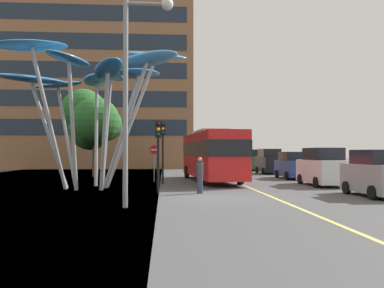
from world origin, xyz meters
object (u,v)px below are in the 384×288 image
at_px(street_lamp, 137,72).
at_px(no_entry_sign, 154,157).
at_px(traffic_light_kerb_near, 158,141).
at_px(car_far_side, 252,161).
at_px(car_side_street, 269,162).
at_px(leaf_sculpture, 97,78).
at_px(car_parked_near, 377,174).
at_px(car_parked_far, 293,166).
at_px(pedestrian, 200,175).
at_px(traffic_light_kerb_far, 163,140).
at_px(red_bus, 211,153).
at_px(car_parked_mid, 323,168).

bearing_deg(street_lamp, no_entry_sign, 88.57).
xyz_separation_m(traffic_light_kerb_near, car_far_side, (9.94, 24.01, -1.45)).
bearing_deg(car_side_street, car_far_side, 90.64).
bearing_deg(leaf_sculpture, car_far_side, 56.39).
distance_m(car_parked_near, car_far_side, 26.02).
bearing_deg(car_far_side, traffic_light_kerb_near, -112.49).
bearing_deg(car_parked_far, pedestrian, -127.75).
bearing_deg(pedestrian, car_parked_far, 52.25).
xyz_separation_m(traffic_light_kerb_near, street_lamp, (-0.69, -4.81, 2.34)).
xyz_separation_m(street_lamp, no_entry_sign, (0.31, 12.61, -3.23)).
distance_m(car_parked_near, pedestrian, 8.04).
bearing_deg(pedestrian, car_side_street, 65.19).
bearing_deg(traffic_light_kerb_far, no_entry_sign, 104.66).
distance_m(red_bus, traffic_light_kerb_far, 4.07).
distance_m(car_parked_far, no_entry_sign, 10.63).
height_order(red_bus, car_parked_far, red_bus).
height_order(car_parked_far, car_side_street, car_side_street).
height_order(traffic_light_kerb_near, street_lamp, street_lamp).
xyz_separation_m(car_far_side, pedestrian, (-7.94, -24.12, -0.19)).
relative_size(car_parked_near, car_parked_far, 0.94).
relative_size(street_lamp, pedestrian, 4.36).
xyz_separation_m(car_parked_mid, car_parked_far, (0.25, 6.26, -0.10)).
relative_size(traffic_light_kerb_near, pedestrian, 1.99).
bearing_deg(traffic_light_kerb_near, pedestrian, -3.00).
xyz_separation_m(traffic_light_kerb_far, car_side_street, (9.81, 11.66, -1.69)).
xyz_separation_m(car_parked_near, car_parked_far, (0.15, 12.17, -0.04)).
xyz_separation_m(red_bus, leaf_sculpture, (-7.01, -4.08, 4.30)).
relative_size(car_parked_mid, no_entry_sign, 1.75).
distance_m(car_parked_near, street_lamp, 11.54).
xyz_separation_m(red_bus, car_far_side, (6.46, 16.19, -0.84)).
height_order(leaf_sculpture, traffic_light_kerb_far, leaf_sculpture).
distance_m(traffic_light_kerb_far, pedestrian, 6.25).
xyz_separation_m(leaf_sculpture, no_entry_sign, (3.15, 4.05, -4.58)).
bearing_deg(traffic_light_kerb_near, street_lamp, -98.19).
relative_size(car_parked_far, car_side_street, 0.99).
bearing_deg(traffic_light_kerb_near, car_parked_near, -11.55).
bearing_deg(no_entry_sign, car_side_street, 42.24).
distance_m(car_side_street, car_far_side, 6.78).
height_order(leaf_sculpture, car_parked_mid, leaf_sculpture).
distance_m(traffic_light_kerb_far, car_parked_near, 12.37).
bearing_deg(leaf_sculpture, pedestrian, -34.84).
xyz_separation_m(car_parked_near, street_lamp, (-10.50, -2.81, 3.87)).
distance_m(car_parked_mid, no_entry_sign, 10.82).
bearing_deg(car_parked_mid, leaf_sculpture, -179.29).
distance_m(leaf_sculpture, car_parked_mid, 14.21).
distance_m(leaf_sculpture, car_parked_near, 15.44).
xyz_separation_m(car_parked_mid, pedestrian, (-7.70, -4.01, -0.18)).
distance_m(car_parked_near, car_parked_mid, 5.91).
xyz_separation_m(car_parked_far, car_side_street, (0.06, 7.07, 0.12)).
bearing_deg(car_parked_mid, traffic_light_kerb_far, 170.05).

